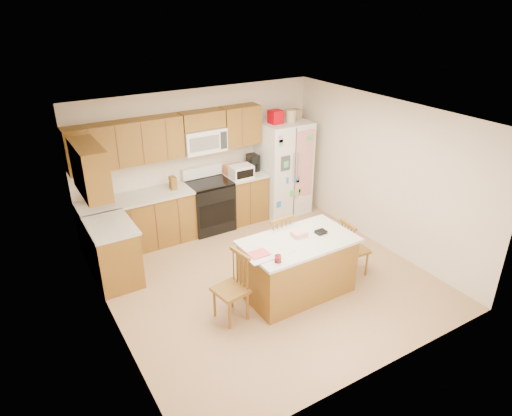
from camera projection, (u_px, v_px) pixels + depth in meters
ground at (266, 278)px, 6.97m from camera, size 4.50×4.50×0.00m
room_shell at (267, 192)px, 6.35m from camera, size 4.60×4.60×2.52m
cabinetry at (158, 196)px, 7.51m from camera, size 3.36×1.56×2.15m
stove at (209, 204)px, 8.27m from camera, size 0.76×0.65×1.13m
refrigerator at (283, 167)px, 8.76m from camera, size 0.90×0.79×2.04m
island at (298, 266)px, 6.47m from camera, size 1.67×0.94×0.95m
windsor_chair_left at (232, 289)px, 5.95m from camera, size 0.45×0.47×0.96m
windsor_chair_back at (275, 246)px, 6.91m from camera, size 0.45×0.43×1.01m
windsor_chair_right at (353, 249)px, 6.92m from camera, size 0.40×0.41×0.90m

